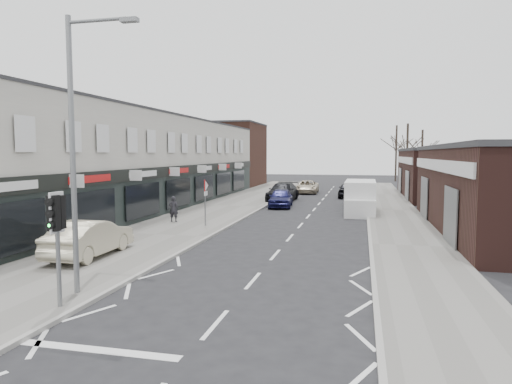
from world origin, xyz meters
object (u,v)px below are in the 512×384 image
Objects in this scene: street_lamp at (77,140)px; pedestrian at (174,209)px; traffic_light at (57,222)px; white_van at (360,198)px; parked_car_right_a at (354,197)px; parked_car_left_a at (281,198)px; parked_car_left_b at (283,192)px; parked_car_right_b at (348,190)px; warning_sign at (206,189)px; parked_car_left_c at (307,187)px; sedan_on_pavement at (90,238)px.

pedestrian is at bearing 102.41° from street_lamp.
street_lamp is at bearing 95.88° from traffic_light.
white_van is 4.16m from parked_car_right_a.
street_lamp is 24.08m from parked_car_left_a.
white_van is at bearing -44.44° from parked_car_left_b.
parked_car_right_a is 1.03× the size of parked_car_right_b.
parked_car_left_a is (-6.14, 2.30, -0.35)m from white_van.
parked_car_right_b is at bearing 96.39° from white_van.
warning_sign is 0.62× the size of parked_car_left_a.
warning_sign is 15.84m from parked_car_left_b.
white_van is 16.49m from parked_car_left_c.
warning_sign is 0.55× the size of parked_car_left_c.
parked_car_right_b is (-0.72, 7.41, 0.00)m from parked_car_right_a.
parked_car_left_a is 13.22m from parked_car_left_c.
parked_car_right_a is (8.08, 12.72, -1.46)m from warning_sign.
street_lamp is 33.83m from parked_car_right_b.
street_lamp is (-0.13, 1.22, 2.20)m from traffic_light.
sedan_on_pavement reaches higher than parked_car_left_a.
street_lamp is 5.16× the size of pedestrian.
parked_car_left_b is 8.51m from parked_car_left_c.
traffic_light is 0.69× the size of sedan_on_pavement.
white_van is at bearing 94.88° from parked_car_right_a.
parked_car_right_a is at bearing 96.62° from parked_car_right_b.
white_van reaches higher than parked_car_left_a.
warning_sign is 8.76m from sedan_on_pavement.
parked_car_right_a is (-0.48, 4.12, -0.35)m from white_van.
pedestrian is 0.32× the size of parked_car_left_c.
traffic_light reaches higher than pedestrian.
parked_car_left_c is 5.93m from parked_car_right_b.
parked_car_left_a is 10.47m from parked_car_right_b.
pedestrian is 15.73m from parked_car_right_a.
street_lamp is at bearing -95.29° from parked_car_left_c.
parked_car_right_b is (5.60, 4.45, -0.07)m from parked_car_left_b.
parked_car_left_a reaches higher than parked_car_right_a.
parked_car_right_a is (5.12, -11.38, 0.06)m from parked_car_left_c.
pedestrian is 23.73m from parked_car_left_c.
white_van reaches higher than parked_car_left_c.
street_lamp is at bearing -109.87° from white_van.
parked_car_left_b is 1.14× the size of parked_car_left_c.
traffic_light is 23.96m from white_van.
white_van is 6.57m from parked_car_left_a.
parked_car_left_a reaches higher than parked_car_left_c.
parked_car_left_c is at bearing 83.00° from warning_sign.
parked_car_right_b is at bearing -86.12° from parked_car_right_a.
street_lamp reaches higher than parked_car_right_a.
pedestrian is at bearing 64.02° from parked_car_right_b.
parked_car_left_c is at bearing -99.93° from sedan_on_pavement.
parked_car_left_b reaches higher than sedan_on_pavement.
white_van reaches higher than parked_car_right_a.
parked_car_right_a is at bearing -116.72° from sedan_on_pavement.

